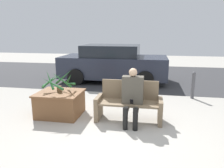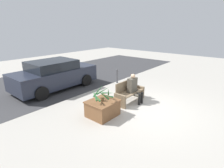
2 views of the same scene
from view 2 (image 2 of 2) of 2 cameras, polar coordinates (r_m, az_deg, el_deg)
The scene contains 8 objects.
ground_plane at distance 6.86m, azimuth 10.84°, elevation -8.09°, with size 30.00×30.00×0.00m, color #ADA89E.
road_surface at distance 10.92m, azimuth -18.02°, elevation 1.33°, with size 20.00×6.00×0.01m, color #38383A.
bench at distance 7.31m, azimuth 5.52°, elevation -2.82°, with size 1.46×0.53×0.87m.
person_seated at distance 7.20m, azimuth 7.13°, elevation -1.03°, with size 0.45×0.59×1.20m.
planter_box at distance 6.17m, azimuth -3.10°, elevation -7.77°, with size 1.01×0.90×0.57m.
potted_plant at distance 5.96m, azimuth -3.19°, elevation -3.25°, with size 0.75×0.71×0.54m.
parked_car at distance 9.23m, azimuth -18.26°, elevation 2.89°, with size 4.10×1.98×1.44m.
bollard_post at distance 9.71m, azimuth 1.69°, elevation 2.74°, with size 0.10×0.10×0.80m.
Camera 2 is at (-5.45, -2.90, 3.00)m, focal length 28.00 mm.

